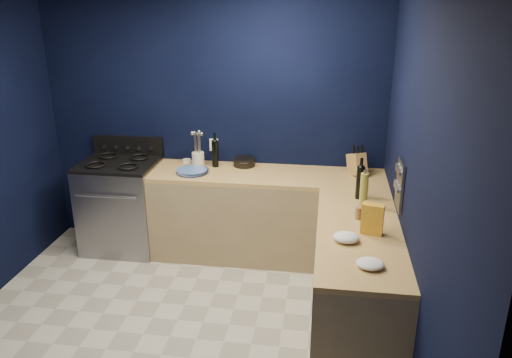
% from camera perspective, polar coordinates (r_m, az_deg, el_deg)
% --- Properties ---
extents(floor, '(3.50, 3.50, 0.02)m').
position_cam_1_polar(floor, '(4.26, -9.71, -17.23)').
color(floor, '#B5B19F').
rests_on(floor, ground).
extents(wall_back, '(3.50, 0.02, 2.60)m').
position_cam_1_polar(wall_back, '(5.24, -4.80, 6.23)').
color(wall_back, black).
rests_on(wall_back, ground).
extents(wall_right, '(0.02, 3.50, 2.60)m').
position_cam_1_polar(wall_right, '(3.49, 17.60, -1.99)').
color(wall_right, black).
rests_on(wall_right, ground).
extents(wall_front, '(3.50, 0.02, 2.60)m').
position_cam_1_polar(wall_front, '(2.24, -25.94, -16.60)').
color(wall_front, black).
rests_on(wall_front, ground).
extents(cab_back, '(2.30, 0.63, 0.86)m').
position_cam_1_polar(cab_back, '(5.13, 1.25, -4.33)').
color(cab_back, '#9B865D').
rests_on(cab_back, floor).
extents(top_back, '(2.30, 0.63, 0.04)m').
position_cam_1_polar(top_back, '(4.96, 1.29, 0.40)').
color(top_back, olive).
rests_on(top_back, cab_back).
extents(cab_right, '(0.63, 1.67, 0.86)m').
position_cam_1_polar(cab_right, '(4.09, 11.13, -11.60)').
color(cab_right, '#9B865D').
rests_on(cab_right, floor).
extents(top_right, '(0.63, 1.67, 0.04)m').
position_cam_1_polar(top_right, '(3.88, 11.58, -5.94)').
color(top_right, olive).
rests_on(top_right, cab_right).
extents(gas_range, '(0.76, 0.66, 0.92)m').
position_cam_1_polar(gas_range, '(5.49, -14.86, -3.02)').
color(gas_range, gray).
rests_on(gas_range, floor).
extents(oven_door, '(0.59, 0.02, 0.42)m').
position_cam_1_polar(oven_door, '(5.23, -16.15, -4.46)').
color(oven_door, black).
rests_on(oven_door, gas_range).
extents(cooktop, '(0.76, 0.66, 0.03)m').
position_cam_1_polar(cooktop, '(5.32, -15.32, 1.68)').
color(cooktop, black).
rests_on(cooktop, gas_range).
extents(backguard, '(0.76, 0.06, 0.20)m').
position_cam_1_polar(backguard, '(5.55, -14.23, 3.69)').
color(backguard, black).
rests_on(backguard, gas_range).
extents(spice_panel, '(0.02, 0.28, 0.38)m').
position_cam_1_polar(spice_panel, '(4.04, 15.94, -0.63)').
color(spice_panel, gray).
rests_on(spice_panel, wall_right).
extents(wall_outlet, '(0.09, 0.02, 0.13)m').
position_cam_1_polar(wall_outlet, '(5.28, -4.78, 3.86)').
color(wall_outlet, white).
rests_on(wall_outlet, wall_back).
extents(plate_stack, '(0.40, 0.40, 0.04)m').
position_cam_1_polar(plate_stack, '(5.00, -7.24, 0.89)').
color(plate_stack, '#406DA9').
rests_on(plate_stack, top_back).
extents(ramekin, '(0.11, 0.11, 0.03)m').
position_cam_1_polar(ramekin, '(5.33, -7.85, 2.04)').
color(ramekin, white).
rests_on(ramekin, top_back).
extents(utensil_crock, '(0.13, 0.13, 0.15)m').
position_cam_1_polar(utensil_crock, '(5.15, -6.55, 2.17)').
color(utensil_crock, beige).
rests_on(utensil_crock, top_back).
extents(wine_bottle_back, '(0.08, 0.08, 0.27)m').
position_cam_1_polar(wine_bottle_back, '(5.13, -4.64, 2.85)').
color(wine_bottle_back, black).
rests_on(wine_bottle_back, top_back).
extents(lemon_basket, '(0.22, 0.22, 0.08)m').
position_cam_1_polar(lemon_basket, '(5.17, -1.32, 1.95)').
color(lemon_basket, black).
rests_on(lemon_basket, top_back).
extents(knife_block, '(0.22, 0.27, 0.26)m').
position_cam_1_polar(knife_block, '(4.99, 11.32, 1.66)').
color(knife_block, olive).
rests_on(knife_block, top_back).
extents(wine_bottle_right, '(0.09, 0.09, 0.28)m').
position_cam_1_polar(wine_bottle_right, '(4.40, 11.68, -0.43)').
color(wine_bottle_right, black).
rests_on(wine_bottle_right, top_right).
extents(oil_bottle, '(0.08, 0.08, 0.29)m').
position_cam_1_polar(oil_bottle, '(4.24, 12.09, -1.24)').
color(oil_bottle, olive).
rests_on(oil_bottle, top_right).
extents(spice_jar_near, '(0.05, 0.05, 0.09)m').
position_cam_1_polar(spice_jar_near, '(4.17, 12.35, -3.05)').
color(spice_jar_near, olive).
rests_on(spice_jar_near, top_right).
extents(spice_jar_far, '(0.06, 0.06, 0.10)m').
position_cam_1_polar(spice_jar_far, '(4.03, 11.50, -3.81)').
color(spice_jar_far, olive).
rests_on(spice_jar_far, top_right).
extents(crouton_bag, '(0.17, 0.11, 0.23)m').
position_cam_1_polar(crouton_bag, '(3.79, 13.01, -4.44)').
color(crouton_bag, '#BE431E').
rests_on(crouton_bag, top_right).
extents(towel_front, '(0.23, 0.22, 0.07)m').
position_cam_1_polar(towel_front, '(3.67, 10.15, -6.51)').
color(towel_front, white).
rests_on(towel_front, top_right).
extents(towel_end, '(0.22, 0.21, 0.05)m').
position_cam_1_polar(towel_end, '(3.38, 12.77, -9.31)').
color(towel_end, white).
rests_on(towel_end, top_right).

